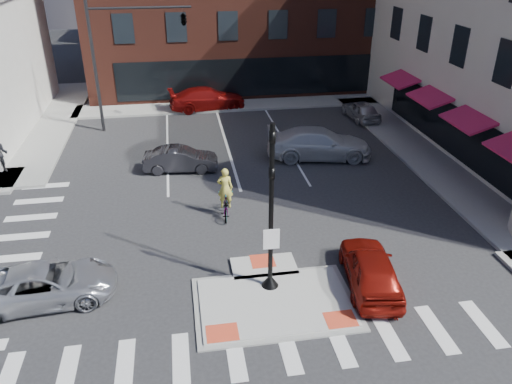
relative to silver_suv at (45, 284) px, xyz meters
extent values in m
plane|color=#28282B|center=(7.57, -1.01, -0.65)|extent=(120.00, 120.00, 0.00)
cube|color=gray|center=(7.57, -1.51, -0.62)|extent=(5.40, 3.60, 0.06)
cube|color=#A8A8A3|center=(7.57, -1.51, -0.59)|extent=(5.00, 3.20, 0.12)
cube|color=#A8A8A3|center=(7.57, 0.59, -0.59)|extent=(2.40, 1.40, 0.12)
cube|color=#DE4427|center=(5.67, -2.71, -0.53)|extent=(1.00, 0.80, 0.01)
cube|color=#DE4427|center=(9.47, -2.71, -0.53)|extent=(1.00, 0.80, 0.01)
cube|color=#DE4427|center=(7.57, 0.89, -0.53)|extent=(0.90, 0.90, 0.01)
cube|color=gray|center=(-3.43, 18.99, -0.58)|extent=(3.00, 20.00, 0.15)
cube|color=gray|center=(18.37, 8.99, -0.58)|extent=(3.00, 24.00, 0.15)
cube|color=gray|center=(10.57, 20.99, -0.58)|extent=(26.00, 3.00, 0.15)
cube|color=black|center=(10.57, 21.99, 1.15)|extent=(20.00, 0.12, 2.80)
cube|color=black|center=(19.57, 8.99, 1.05)|extent=(0.12, 16.00, 2.60)
cube|color=#D01B50|center=(18.87, 8.99, 2.40)|extent=(1.46, 3.00, 0.58)
cube|color=#D01B50|center=(18.87, 14.99, 2.40)|extent=(1.46, 3.00, 0.58)
cone|color=black|center=(7.57, -0.61, -0.31)|extent=(0.60, 0.60, 0.45)
cylinder|color=black|center=(7.57, -0.61, 2.55)|extent=(0.16, 0.16, 5.80)
cube|color=white|center=(7.57, -0.73, 1.45)|extent=(0.55, 0.04, 0.75)
imported|color=black|center=(7.57, -0.61, 4.65)|extent=(0.18, 0.22, 1.10)
imported|color=black|center=(7.57, -0.61, 3.45)|extent=(0.18, 0.22, 1.10)
cylinder|color=black|center=(0.07, 16.99, 3.35)|extent=(0.20, 0.20, 8.00)
cylinder|color=black|center=(3.07, 16.99, 6.75)|extent=(6.00, 0.14, 0.14)
imported|color=black|center=(5.57, 16.99, 6.15)|extent=(0.48, 2.24, 0.90)
imported|color=silver|center=(0.00, 0.00, 0.00)|extent=(4.84, 2.52, 1.30)
imported|color=maroon|center=(11.07, -1.01, 0.06)|extent=(2.29, 4.38, 1.42)
imported|color=silver|center=(12.46, 10.53, 0.18)|extent=(6.05, 3.21, 1.67)
imported|color=#29292E|center=(4.79, 9.99, -0.02)|extent=(3.97, 1.71, 1.27)
imported|color=#B6B8BE|center=(17.07, 16.49, -0.01)|extent=(1.83, 3.89, 1.28)
imported|color=maroon|center=(6.99, 20.49, 0.13)|extent=(5.62, 2.85, 1.56)
imported|color=#3F3F44|center=(6.60, 4.75, -0.17)|extent=(0.86, 1.91, 0.97)
imported|color=#DBCE4D|center=(6.60, 4.75, 0.73)|extent=(0.73, 0.52, 1.86)
camera|label=1|loc=(4.80, -14.47, 10.33)|focal=35.00mm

